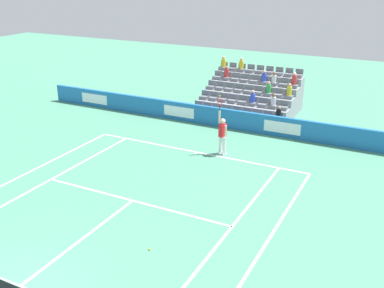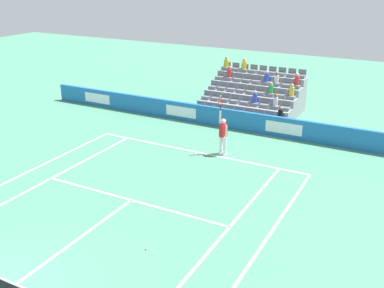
# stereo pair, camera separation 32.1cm
# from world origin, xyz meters

# --- Properties ---
(line_baseline) EXTENTS (10.97, 0.10, 0.01)m
(line_baseline) POSITION_xyz_m (0.00, -11.89, 0.00)
(line_baseline) COLOR white
(line_baseline) RESTS_ON ground
(line_service) EXTENTS (8.23, 0.10, 0.01)m
(line_service) POSITION_xyz_m (0.00, -6.40, 0.00)
(line_service) COLOR white
(line_service) RESTS_ON ground
(line_centre_service) EXTENTS (0.10, 6.40, 0.01)m
(line_centre_service) POSITION_xyz_m (0.00, -3.20, 0.00)
(line_centre_service) COLOR white
(line_centre_service) RESTS_ON ground
(line_singles_sideline_left) EXTENTS (0.10, 11.89, 0.01)m
(line_singles_sideline_left) POSITION_xyz_m (4.12, -5.95, 0.00)
(line_singles_sideline_left) COLOR white
(line_singles_sideline_left) RESTS_ON ground
(line_singles_sideline_right) EXTENTS (0.10, 11.89, 0.01)m
(line_singles_sideline_right) POSITION_xyz_m (-4.12, -5.95, 0.00)
(line_singles_sideline_right) COLOR white
(line_singles_sideline_right) RESTS_ON ground
(line_doubles_sideline_left) EXTENTS (0.10, 11.89, 0.01)m
(line_doubles_sideline_left) POSITION_xyz_m (5.49, -5.95, 0.00)
(line_doubles_sideline_left) COLOR white
(line_doubles_sideline_left) RESTS_ON ground
(line_doubles_sideline_right) EXTENTS (0.10, 11.89, 0.01)m
(line_doubles_sideline_right) POSITION_xyz_m (-5.49, -5.95, 0.00)
(line_doubles_sideline_right) COLOR white
(line_doubles_sideline_right) RESTS_ON ground
(line_centre_mark) EXTENTS (0.10, 0.20, 0.01)m
(line_centre_mark) POSITION_xyz_m (0.00, -11.79, 0.00)
(line_centre_mark) COLOR white
(line_centre_mark) RESTS_ON ground
(sponsor_barrier) EXTENTS (24.54, 0.22, 1.07)m
(sponsor_barrier) POSITION_xyz_m (0.00, -15.86, 0.54)
(sponsor_barrier) COLOR #1E66AD
(sponsor_barrier) RESTS_ON ground
(tennis_player) EXTENTS (0.51, 0.42, 2.85)m
(tennis_player) POSITION_xyz_m (-1.19, -12.24, 0.99)
(tennis_player) COLOR white
(tennis_player) RESTS_ON ground
(stadium_stand) EXTENTS (5.58, 4.75, 2.99)m
(stadium_stand) POSITION_xyz_m (-0.01, -19.43, 0.82)
(stadium_stand) COLOR gray
(stadium_stand) RESTS_ON ground
(loose_tennis_ball) EXTENTS (0.07, 0.07, 0.07)m
(loose_tennis_ball) POSITION_xyz_m (-2.32, -3.93, 0.03)
(loose_tennis_ball) COLOR #D1E533
(loose_tennis_ball) RESTS_ON ground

